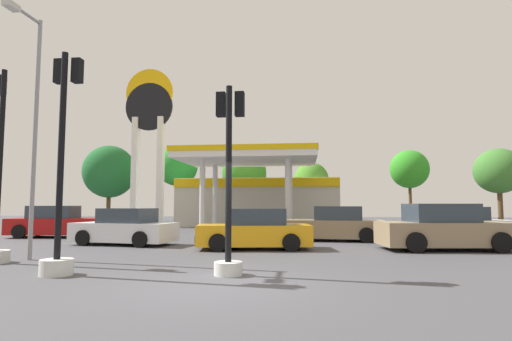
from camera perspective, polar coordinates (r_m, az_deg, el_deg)
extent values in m
plane|color=#47474C|center=(8.36, -5.85, -15.49)|extent=(90.00, 90.00, 0.00)
cube|color=beige|center=(30.75, 0.44, -4.50)|extent=(11.58, 5.13, 3.43)
cube|color=#EAB70C|center=(28.19, -0.14, -1.70)|extent=(11.58, 0.12, 0.60)
cube|color=white|center=(25.02, -1.04, 1.60)|extent=(8.20, 6.14, 0.35)
cube|color=#EAB70C|center=(25.06, -1.04, 2.34)|extent=(8.30, 6.24, 0.30)
cylinder|color=silver|center=(23.68, -7.52, -3.48)|extent=(0.32, 0.32, 4.17)
cylinder|color=silver|center=(22.97, 4.49, -3.47)|extent=(0.32, 0.32, 4.17)
cylinder|color=silver|center=(26.96, -5.76, -3.65)|extent=(0.32, 0.32, 4.17)
cylinder|color=silver|center=(26.34, 4.77, -3.63)|extent=(0.32, 0.32, 4.17)
cube|color=#4C4C51|center=(24.88, -1.05, -7.12)|extent=(0.90, 0.60, 1.10)
cube|color=white|center=(29.95, -16.59, -0.16)|extent=(0.40, 0.56, 7.75)
cube|color=white|center=(29.26, -13.23, -0.13)|extent=(0.40, 0.56, 7.75)
cylinder|color=black|center=(30.31, -14.74, 8.64)|extent=(3.41, 0.22, 3.41)
cylinder|color=#F2B20C|center=(30.58, -14.68, 10.49)|extent=(3.41, 0.22, 3.41)
cube|color=white|center=(30.49, -14.68, 9.55)|extent=(3.14, 0.08, 0.61)
cylinder|color=black|center=(17.34, 6.67, -8.87)|extent=(0.64, 0.26, 0.63)
cylinder|color=black|center=(19.02, 7.07, -8.50)|extent=(0.64, 0.26, 0.63)
cylinder|color=black|center=(17.33, 15.24, -8.74)|extent=(0.64, 0.26, 0.63)
cylinder|color=black|center=(19.01, 14.87, -8.38)|extent=(0.64, 0.26, 0.63)
cube|color=#8C7556|center=(18.12, 10.95, -7.99)|extent=(4.25, 2.04, 0.75)
cube|color=#2D3842|center=(18.09, 11.39, -5.93)|extent=(2.08, 1.68, 0.63)
cube|color=black|center=(18.25, 4.51, -8.37)|extent=(0.24, 1.65, 0.24)
cylinder|color=black|center=(16.90, -23.01, -8.68)|extent=(0.62, 0.30, 0.60)
cylinder|color=black|center=(18.19, -19.80, -8.48)|extent=(0.62, 0.30, 0.60)
cylinder|color=black|center=(15.51, -15.88, -9.26)|extent=(0.62, 0.30, 0.60)
cylinder|color=black|center=(16.89, -12.98, -8.94)|extent=(0.62, 0.30, 0.60)
cube|color=silver|center=(16.82, -17.98, -8.18)|extent=(4.14, 2.25, 0.71)
cube|color=#2D3842|center=(16.72, -17.52, -6.09)|extent=(2.08, 1.74, 0.60)
cube|color=black|center=(17.97, -23.16, -8.12)|extent=(0.36, 1.56, 0.22)
cylinder|color=black|center=(22.26, -22.18, -7.63)|extent=(0.66, 0.31, 0.64)
cylinder|color=black|center=(20.67, -23.87, -7.82)|extent=(0.66, 0.31, 0.64)
cylinder|color=black|center=(23.30, -28.19, -7.28)|extent=(0.66, 0.31, 0.64)
cylinder|color=black|center=(21.79, -30.23, -7.41)|extent=(0.66, 0.31, 0.64)
cube|color=#A51111|center=(21.96, -26.14, -7.00)|extent=(4.38, 2.32, 0.76)
cube|color=#2D3842|center=(22.00, -26.43, -5.27)|extent=(2.19, 1.81, 0.64)
cube|color=black|center=(21.20, -21.08, -7.56)|extent=(0.35, 1.66, 0.24)
cylinder|color=black|center=(17.03, 27.95, -8.35)|extent=(0.69, 0.31, 0.67)
cylinder|color=black|center=(15.45, 31.09, -8.64)|extent=(0.69, 0.31, 0.67)
cylinder|color=black|center=(15.96, 19.11, -8.91)|extent=(0.69, 0.31, 0.67)
cylinder|color=black|center=(14.26, 21.48, -9.37)|extent=(0.69, 0.31, 0.67)
cube|color=#8C7556|center=(15.61, 24.98, -8.02)|extent=(4.59, 2.33, 0.80)
cube|color=#2D3842|center=(15.51, 24.35, -5.50)|extent=(2.27, 1.86, 0.67)
cube|color=black|center=(16.63, 31.85, -7.92)|extent=(0.32, 1.76, 0.25)
cylinder|color=black|center=(13.72, -5.39, -10.02)|extent=(0.62, 0.29, 0.60)
cylinder|color=black|center=(15.32, -5.01, -9.48)|extent=(0.62, 0.29, 0.60)
cylinder|color=black|center=(13.78, 4.94, -10.00)|extent=(0.62, 0.29, 0.60)
cylinder|color=black|center=(15.38, 4.23, -9.46)|extent=(0.62, 0.29, 0.60)
cube|color=orange|center=(14.48, -0.30, -8.99)|extent=(4.14, 2.21, 0.71)
cube|color=#2D3842|center=(14.46, 0.26, -6.54)|extent=(2.07, 1.72, 0.60)
cube|color=black|center=(14.57, -8.01, -9.32)|extent=(0.34, 1.57, 0.22)
cylinder|color=black|center=(21.69, 29.02, -7.49)|extent=(0.64, 0.29, 0.62)
cylinder|color=black|center=(20.27, 31.36, -7.63)|extent=(0.64, 0.29, 0.62)
cylinder|color=black|center=(20.57, 22.87, -7.90)|extent=(0.64, 0.29, 0.62)
cylinder|color=black|center=(19.06, 24.88, -8.10)|extent=(0.64, 0.29, 0.62)
cube|color=silver|center=(20.35, 27.06, -7.22)|extent=(4.24, 2.20, 0.73)
cube|color=#2D3842|center=(20.26, 26.63, -5.44)|extent=(2.11, 1.74, 0.62)
cube|color=black|center=(21.35, 31.84, -7.17)|extent=(0.32, 1.62, 0.23)
cylinder|color=silver|center=(9.25, -3.92, -13.54)|extent=(0.63, 0.63, 0.29)
cylinder|color=black|center=(9.17, -3.85, -0.27)|extent=(0.14, 0.14, 3.97)
cube|color=black|center=(9.63, -4.92, 9.17)|extent=(0.21, 0.20, 0.57)
sphere|color=red|center=(9.79, -4.77, 10.02)|extent=(0.15, 0.15, 0.15)
sphere|color=#D89E0C|center=(9.75, -4.77, 9.00)|extent=(0.15, 0.15, 0.15)
sphere|color=green|center=(9.70, -4.78, 7.97)|extent=(0.15, 0.15, 0.15)
cube|color=black|center=(9.55, -2.30, 9.27)|extent=(0.21, 0.20, 0.57)
sphere|color=red|center=(9.71, -2.18, 10.13)|extent=(0.15, 0.15, 0.15)
sphere|color=#D89E0C|center=(9.67, -2.19, 9.10)|extent=(0.15, 0.15, 0.15)
sphere|color=green|center=(9.63, -2.19, 8.06)|extent=(0.15, 0.15, 0.15)
cylinder|color=black|center=(13.11, -32.22, 1.43)|extent=(0.14, 0.14, 4.96)
cube|color=black|center=(13.73, -32.12, 10.06)|extent=(0.21, 0.20, 0.57)
sphere|color=red|center=(13.87, -31.77, 10.67)|extent=(0.15, 0.15, 0.15)
sphere|color=#D89E0C|center=(13.82, -31.80, 9.95)|extent=(0.15, 0.15, 0.15)
sphere|color=green|center=(13.78, -31.83, 9.22)|extent=(0.15, 0.15, 0.15)
cylinder|color=silver|center=(10.23, -26.15, -12.06)|extent=(0.71, 0.71, 0.35)
cylinder|color=black|center=(10.20, -25.62, 2.14)|extent=(0.14, 0.14, 4.71)
cube|color=black|center=(10.85, -25.78, 12.38)|extent=(0.21, 0.20, 0.57)
sphere|color=red|center=(11.00, -25.40, 13.11)|extent=(0.15, 0.15, 0.15)
sphere|color=#D89E0C|center=(10.95, -25.43, 12.21)|extent=(0.15, 0.15, 0.15)
sphere|color=green|center=(10.90, -25.47, 11.30)|extent=(0.15, 0.15, 0.15)
cube|color=black|center=(10.63, -23.73, 12.66)|extent=(0.21, 0.20, 0.57)
sphere|color=red|center=(10.78, -23.36, 13.40)|extent=(0.15, 0.15, 0.15)
sphere|color=#D89E0C|center=(10.73, -23.39, 12.49)|extent=(0.15, 0.15, 0.15)
sphere|color=green|center=(10.68, -23.43, 11.56)|extent=(0.15, 0.15, 0.15)
cylinder|color=brown|center=(38.56, -19.97, -4.77)|extent=(0.37, 0.37, 2.77)
ellipsoid|color=#1E622D|center=(38.67, -19.84, -0.14)|extent=(4.62, 4.62, 4.67)
cylinder|color=brown|center=(35.73, -11.06, -4.37)|extent=(0.37, 0.37, 3.54)
ellipsoid|color=#248F2C|center=(35.88, -10.98, 0.58)|extent=(3.53, 3.53, 3.38)
cylinder|color=brown|center=(36.54, -1.67, -4.96)|extent=(0.28, 0.28, 2.91)
ellipsoid|color=#398222|center=(36.65, -1.66, -0.35)|extent=(3.98, 3.98, 4.36)
cylinder|color=brown|center=(34.24, 7.81, -5.28)|extent=(0.32, 0.32, 2.49)
ellipsoid|color=#478727|center=(34.30, 7.76, -1.39)|extent=(2.89, 2.89, 3.03)
cylinder|color=brown|center=(37.19, 20.81, -4.29)|extent=(0.26, 0.26, 3.37)
ellipsoid|color=#309223|center=(37.31, 20.68, 0.18)|extent=(3.26, 3.26, 3.27)
cylinder|color=brown|center=(38.29, 31.03, -4.30)|extent=(0.38, 0.38, 2.86)
ellipsoid|color=#3D772E|center=(38.39, 30.84, -0.04)|extent=(3.80, 3.80, 3.64)
cylinder|color=gray|center=(13.40, -28.55, 4.11)|extent=(0.12, 0.12, 6.98)
cylinder|color=gray|center=(13.84, -29.46, 18.49)|extent=(0.09, 1.20, 0.09)
cube|color=beige|center=(13.38, -31.07, 19.15)|extent=(0.24, 0.44, 0.16)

